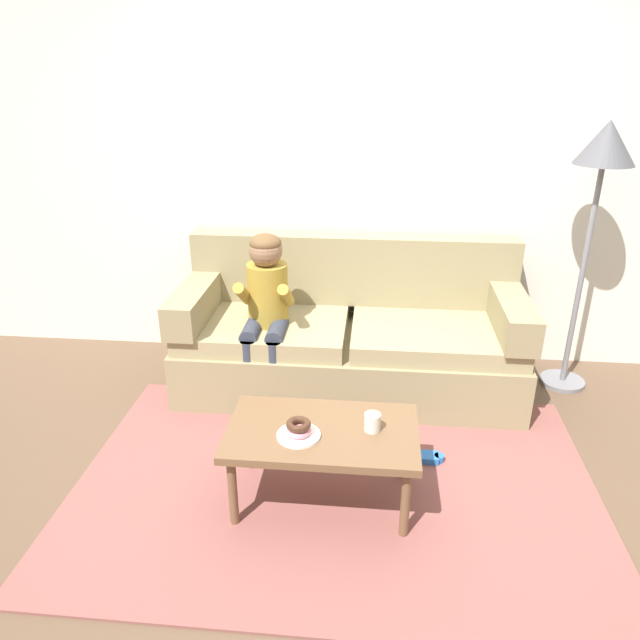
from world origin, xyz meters
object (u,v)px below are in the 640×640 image
at_px(person_child, 266,303).
at_px(mug, 372,422).
at_px(donut, 299,431).
at_px(coffee_table, 322,437).
at_px(toy_controller, 424,458).
at_px(couch, 349,338).
at_px(floor_lamp, 602,170).

distance_m(person_child, mug, 1.23).
bearing_deg(donut, coffee_table, 33.43).
bearing_deg(coffee_table, toy_controller, 34.17).
bearing_deg(couch, donut, -97.82).
bearing_deg(coffee_table, floor_lamp, 41.03).
height_order(mug, floor_lamp, floor_lamp).
height_order(couch, toy_controller, couch).
xyz_separation_m(person_child, donut, (0.35, -1.08, -0.21)).
xyz_separation_m(person_child, mug, (0.70, -0.99, -0.20)).
bearing_deg(donut, person_child, 107.93).
distance_m(donut, floor_lamp, 2.42).
bearing_deg(floor_lamp, donut, -139.41).
relative_size(person_child, mug, 12.24).
bearing_deg(person_child, donut, -72.07).
distance_m(mug, toy_controller, 0.64).
xyz_separation_m(coffee_table, mug, (0.24, 0.02, 0.09)).
bearing_deg(toy_controller, person_child, 131.94).
xyz_separation_m(couch, mug, (0.17, -1.20, 0.12)).
relative_size(toy_controller, floor_lamp, 0.13).
xyz_separation_m(coffee_table, floor_lamp, (1.56, 1.36, 1.09)).
height_order(coffee_table, mug, mug).
bearing_deg(toy_controller, mug, -145.89).
bearing_deg(mug, coffee_table, -175.70).
relative_size(couch, floor_lamp, 1.27).
xyz_separation_m(donut, mug, (0.35, 0.09, 0.01)).
bearing_deg(couch, toy_controller, -61.16).
bearing_deg(toy_controller, floor_lamp, 28.89).
bearing_deg(coffee_table, donut, -146.57).
bearing_deg(toy_controller, couch, 103.56).
height_order(donut, floor_lamp, floor_lamp).
height_order(coffee_table, floor_lamp, floor_lamp).
relative_size(couch, coffee_table, 2.41).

